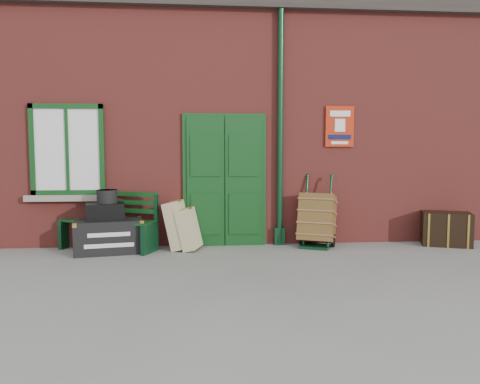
{
  "coord_description": "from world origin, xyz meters",
  "views": [
    {
      "loc": [
        -0.74,
        -6.51,
        1.62
      ],
      "look_at": [
        -0.11,
        0.6,
        1.0
      ],
      "focal_mm": 35.0,
      "sensor_mm": 36.0,
      "label": 1
    }
  ],
  "objects": [
    {
      "name": "houdini_trunk",
      "position": [
        -2.18,
        1.04,
        0.27
      ],
      "size": [
        1.16,
        0.78,
        0.53
      ],
      "primitive_type": "cube",
      "rotation": [
        0.0,
        0.0,
        0.19
      ],
      "color": "black",
      "rests_on": "ground"
    },
    {
      "name": "station_building",
      "position": [
        -0.0,
        3.49,
        2.16
      ],
      "size": [
        10.3,
        4.3,
        4.36
      ],
      "color": "#94362F",
      "rests_on": "ground"
    },
    {
      "name": "strongbox",
      "position": [
        -2.23,
        1.04,
        0.66
      ],
      "size": [
        0.66,
        0.53,
        0.27
      ],
      "primitive_type": "cube",
      "rotation": [
        0.0,
        0.0,
        0.19
      ],
      "color": "black",
      "rests_on": "houdini_trunk"
    },
    {
      "name": "suitcase_front",
      "position": [
        -0.91,
        1.15,
        0.35
      ],
      "size": [
        0.48,
        0.58,
        0.7
      ],
      "primitive_type": "cube",
      "rotation": [
        0.0,
        -0.23,
        -0.28
      ],
      "color": "#C6B382",
      "rests_on": "ground"
    },
    {
      "name": "porter_trolley",
      "position": [
        1.26,
        1.23,
        0.47
      ],
      "size": [
        0.79,
        0.82,
        1.2
      ],
      "rotation": [
        0.0,
        0.0,
        -0.44
      ],
      "color": "black",
      "rests_on": "ground"
    },
    {
      "name": "hatbox",
      "position": [
        -2.2,
        1.07,
        0.9
      ],
      "size": [
        0.37,
        0.37,
        0.21
      ],
      "primitive_type": "cylinder",
      "rotation": [
        0.0,
        0.0,
        0.19
      ],
      "color": "black",
      "rests_on": "strongbox"
    },
    {
      "name": "dark_trunk",
      "position": [
        3.52,
        1.14,
        0.29
      ],
      "size": [
        0.92,
        0.76,
        0.57
      ],
      "primitive_type": "cube",
      "rotation": [
        0.0,
        0.0,
        -0.36
      ],
      "color": "black",
      "rests_on": "ground"
    },
    {
      "name": "bench",
      "position": [
        -2.21,
        1.32,
        0.5
      ],
      "size": [
        1.66,
        1.07,
        0.99
      ],
      "rotation": [
        0.0,
        0.0,
        -0.4
      ],
      "color": "#103C15",
      "rests_on": "ground"
    },
    {
      "name": "ground",
      "position": [
        0.0,
        0.0,
        0.0
      ],
      "size": [
        80.0,
        80.0,
        0.0
      ],
      "primitive_type": "plane",
      "color": "gray",
      "rests_on": "ground"
    },
    {
      "name": "suitcase_back",
      "position": [
        -1.09,
        1.25,
        0.41
      ],
      "size": [
        0.53,
        0.64,
        0.81
      ],
      "primitive_type": "cube",
      "rotation": [
        0.0,
        -0.21,
        -0.28
      ],
      "color": "#C6B382",
      "rests_on": "ground"
    }
  ]
}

